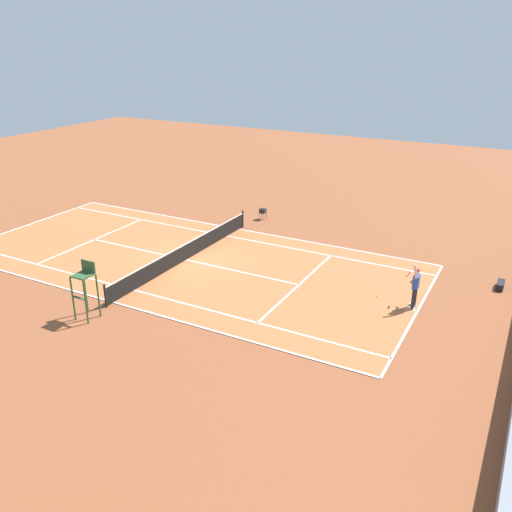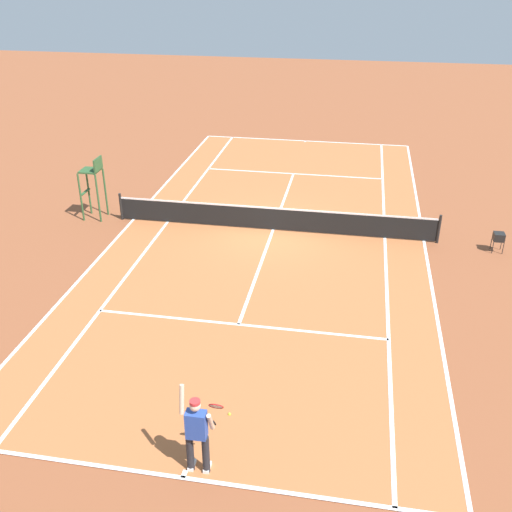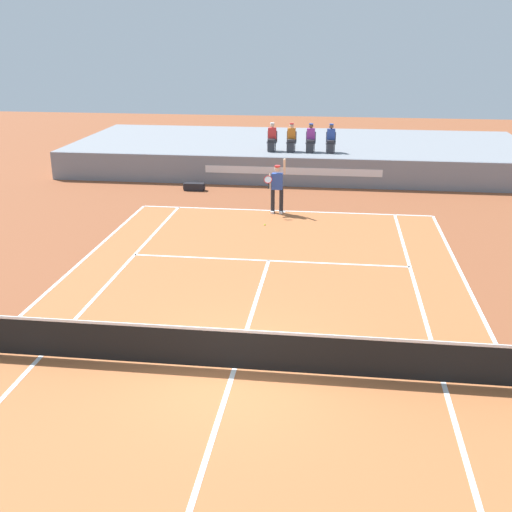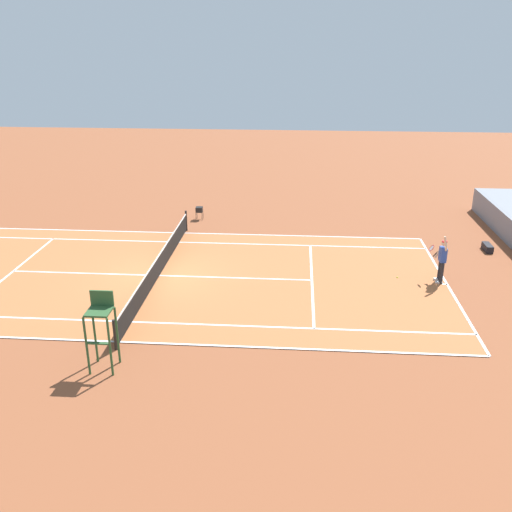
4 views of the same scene
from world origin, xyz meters
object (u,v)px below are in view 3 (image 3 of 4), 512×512
(spectator_seated_2, at_px, (311,138))
(tennis_player, at_px, (277,187))
(spectator_seated_3, at_px, (331,139))
(tennis_ball, at_px, (265,225))
(equipment_bag, at_px, (194,187))
(spectator_seated_0, at_px, (272,138))
(spectator_seated_1, at_px, (291,138))

(spectator_seated_2, relative_size, tennis_player, 0.61)
(spectator_seated_3, distance_m, tennis_ball, 8.05)
(spectator_seated_2, height_order, tennis_ball, spectator_seated_2)
(spectator_seated_2, xyz_separation_m, spectator_seated_3, (0.91, 0.00, 0.00))
(spectator_seated_2, relative_size, tennis_ball, 18.60)
(equipment_bag, bearing_deg, spectator_seated_0, 42.55)
(spectator_seated_1, height_order, spectator_seated_2, same)
(spectator_seated_1, height_order, equipment_bag, spectator_seated_1)
(spectator_seated_1, distance_m, tennis_player, 5.96)
(spectator_seated_1, distance_m, spectator_seated_2, 0.88)
(spectator_seated_0, distance_m, equipment_bag, 4.47)
(spectator_seated_0, height_order, tennis_ball, spectator_seated_0)
(spectator_seated_0, height_order, tennis_player, spectator_seated_0)
(spectator_seated_2, bearing_deg, tennis_player, -99.16)
(spectator_seated_3, height_order, tennis_ball, spectator_seated_3)
(tennis_player, xyz_separation_m, equipment_bag, (-3.85, 3.10, -0.83))
(spectator_seated_3, relative_size, tennis_player, 0.61)
(spectator_seated_3, bearing_deg, equipment_bag, -153.93)
(spectator_seated_2, xyz_separation_m, tennis_player, (-0.95, -5.90, -0.88))
(spectator_seated_2, relative_size, equipment_bag, 1.40)
(spectator_seated_2, bearing_deg, spectator_seated_3, 0.00)
(spectator_seated_1, height_order, tennis_player, spectator_seated_1)
(spectator_seated_0, relative_size, spectator_seated_2, 1.00)
(spectator_seated_0, bearing_deg, tennis_ball, -85.81)
(equipment_bag, bearing_deg, spectator_seated_2, 30.19)
(equipment_bag, bearing_deg, tennis_ball, -52.89)
(spectator_seated_3, xyz_separation_m, equipment_bag, (-5.71, -2.79, -1.72))
(spectator_seated_0, distance_m, spectator_seated_2, 1.76)
(spectator_seated_0, height_order, spectator_seated_2, same)
(spectator_seated_0, xyz_separation_m, tennis_player, (0.81, -5.90, -0.88))
(spectator_seated_2, relative_size, spectator_seated_3, 1.00)
(spectator_seated_0, xyz_separation_m, spectator_seated_2, (1.76, 0.00, 0.00))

